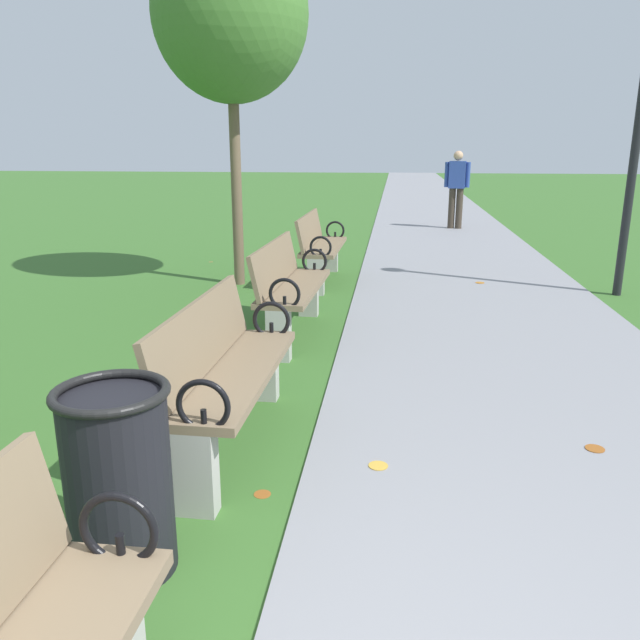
# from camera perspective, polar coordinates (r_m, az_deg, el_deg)

# --- Properties ---
(paved_walkway) EXTENTS (2.89, 44.00, 0.02)m
(paved_walkway) POSITION_cam_1_polar(r_m,az_deg,el_deg) (19.18, 9.79, 10.11)
(paved_walkway) COLOR gray
(paved_walkway) RESTS_ON ground
(park_bench_2) EXTENTS (0.51, 1.61, 0.90)m
(park_bench_2) POSITION_cam_1_polar(r_m,az_deg,el_deg) (3.81, -8.48, -4.52)
(park_bench_2) COLOR #7A664C
(park_bench_2) RESTS_ON ground
(park_bench_3) EXTENTS (0.53, 1.62, 0.90)m
(park_bench_3) POSITION_cam_1_polar(r_m,az_deg,el_deg) (5.99, -2.75, 3.08)
(park_bench_3) COLOR #7A664C
(park_bench_3) RESTS_ON ground
(park_bench_4) EXTENTS (0.50, 1.61, 0.90)m
(park_bench_4) POSITION_cam_1_polar(r_m,az_deg,el_deg) (8.38, 0.00, 6.71)
(park_bench_4) COLOR #7A664C
(park_bench_4) RESTS_ON ground
(tree_2) EXTENTS (1.86, 1.86, 4.29)m
(tree_2) POSITION_cam_1_polar(r_m,az_deg,el_deg) (8.36, -8.09, 25.64)
(tree_2) COLOR brown
(tree_2) RESTS_ON ground
(pedestrian_walking) EXTENTS (0.52, 0.27, 1.62)m
(pedestrian_walking) POSITION_cam_1_polar(r_m,az_deg,el_deg) (14.01, 12.24, 11.79)
(pedestrian_walking) COLOR #3D3328
(pedestrian_walking) RESTS_ON paved_walkway
(trash_bin) EXTENTS (0.48, 0.48, 0.84)m
(trash_bin) POSITION_cam_1_polar(r_m,az_deg,el_deg) (2.86, -17.71, -13.62)
(trash_bin) COLOR black
(trash_bin) RESTS_ON ground
(scattered_leaves) EXTENTS (5.19, 10.18, 0.02)m
(scattered_leaves) POSITION_cam_1_polar(r_m,az_deg,el_deg) (4.97, 0.64, -5.26)
(scattered_leaves) COLOR #93511E
(scattered_leaves) RESTS_ON ground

